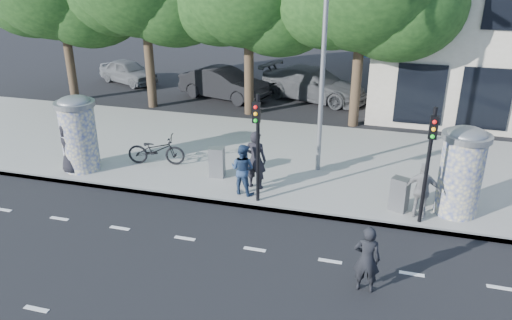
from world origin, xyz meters
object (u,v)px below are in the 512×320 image
(ad_column_right, at_px, (461,169))
(man_road, at_px, (367,259))
(street_lamp, at_px, (324,36))
(ped_a, at_px, (69,148))
(ped_b, at_px, (256,160))
(car_left, at_px, (128,72))
(bicycle, at_px, (156,150))
(ad_column_left, at_px, (78,132))
(car_right, at_px, (313,84))
(cabinet_left, at_px, (217,162))
(traffic_pole_near, at_px, (257,138))
(ped_e, at_px, (422,191))
(cabinet_right, at_px, (399,194))
(car_mid, at_px, (224,84))
(ped_c, at_px, (243,169))
(traffic_pole_far, at_px, (429,155))

(ad_column_right, relative_size, man_road, 1.58)
(street_lamp, bearing_deg, ped_a, -162.97)
(ped_b, distance_m, man_road, 5.72)
(street_lamp, distance_m, car_left, 16.72)
(bicycle, xyz_separation_m, car_left, (-7.18, 10.89, -0.01))
(ad_column_left, relative_size, car_right, 0.46)
(man_road, height_order, cabinet_left, man_road)
(ad_column_left, relative_size, ped_a, 1.47)
(ped_a, relative_size, cabinet_left, 1.74)
(car_left, distance_m, car_right, 11.10)
(man_road, relative_size, bicycle, 0.81)
(traffic_pole_near, xyz_separation_m, ped_e, (4.79, 0.34, -1.23))
(ped_a, distance_m, cabinet_right, 11.00)
(cabinet_left, relative_size, car_mid, 0.21)
(ped_c, bearing_deg, ped_b, -107.10)
(cabinet_right, bearing_deg, ped_e, -0.49)
(cabinet_right, bearing_deg, ped_c, -155.12)
(car_right, bearing_deg, traffic_pole_near, -159.51)
(ped_c, height_order, car_mid, ped_c)
(bicycle, relative_size, cabinet_right, 2.00)
(ped_c, relative_size, bicycle, 0.80)
(traffic_pole_far, bearing_deg, traffic_pole_near, 180.00)
(ped_b, xyz_separation_m, cabinet_right, (4.51, -0.32, -0.46))
(man_road, height_order, cabinet_right, man_road)
(ad_column_right, bearing_deg, ped_c, -175.68)
(ped_a, distance_m, car_left, 13.23)
(ad_column_right, bearing_deg, street_lamp, 156.27)
(street_lamp, bearing_deg, ad_column_left, -165.06)
(ped_a, bearing_deg, traffic_pole_near, -159.02)
(traffic_pole_far, height_order, bicycle, traffic_pole_far)
(ad_column_left, height_order, traffic_pole_near, traffic_pole_near)
(traffic_pole_far, bearing_deg, ped_b, 169.77)
(ped_b, bearing_deg, traffic_pole_far, 174.01)
(bicycle, distance_m, cabinet_right, 8.55)
(ped_a, bearing_deg, ad_column_right, -153.61)
(car_mid, bearing_deg, ped_e, -121.32)
(traffic_pole_near, distance_m, ped_a, 6.91)
(car_left, relative_size, car_right, 0.69)
(bicycle, height_order, car_left, car_left)
(cabinet_right, xyz_separation_m, car_mid, (-9.10, 10.46, 0.14))
(traffic_pole_near, distance_m, street_lamp, 4.07)
(ad_column_right, xyz_separation_m, street_lamp, (-4.40, 1.93, 3.26))
(traffic_pole_far, relative_size, car_mid, 0.69)
(traffic_pole_far, xyz_separation_m, man_road, (-1.29, -3.32, -1.39))
(street_lamp, xyz_separation_m, car_left, (-12.86, 9.86, -4.12))
(man_road, relative_size, cabinet_right, 1.62)
(car_mid, bearing_deg, ped_b, -139.10)
(ad_column_right, relative_size, traffic_pole_far, 0.78)
(ad_column_right, bearing_deg, man_road, -118.44)
(car_mid, bearing_deg, man_road, -133.10)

